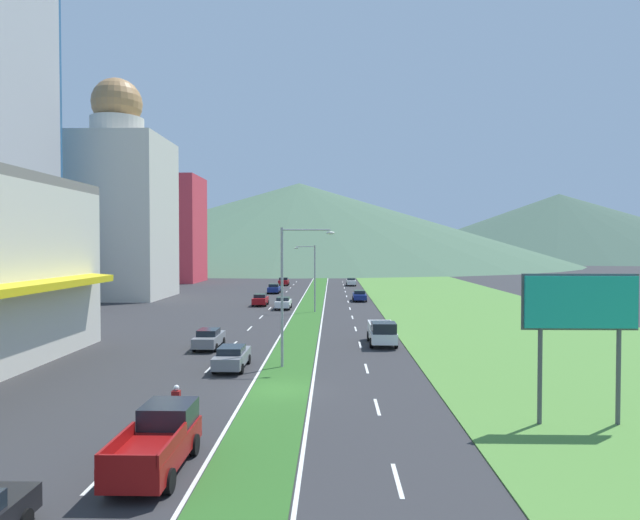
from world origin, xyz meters
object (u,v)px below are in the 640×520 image
(street_lamp_mid, at_px, (312,274))
(car_1, at_px, (209,338))
(car_6, at_px, (232,357))
(pickup_truck_0, at_px, (382,333))
(pickup_truck_1, at_px, (158,441))
(car_7, at_px, (274,289))
(motorcycle_rider, at_px, (177,408))
(car_0, at_px, (284,281))
(billboard_roadside, at_px, (580,310))
(car_5, at_px, (283,303))
(street_lamp_near, at_px, (288,286))
(car_4, at_px, (359,296))
(car_3, at_px, (260,300))
(car_8, at_px, (351,282))

(street_lamp_mid, xyz_separation_m, car_1, (-7.17, -23.37, -3.87))
(car_6, bearing_deg, street_lamp_mid, -7.67)
(pickup_truck_0, distance_m, pickup_truck_1, 26.79)
(car_7, distance_m, motorcycle_rider, 67.84)
(car_0, relative_size, car_6, 0.91)
(billboard_roadside, distance_m, pickup_truck_0, 21.26)
(billboard_roadside, relative_size, pickup_truck_0, 1.25)
(car_5, xyz_separation_m, motorcycle_rider, (-0.72, -44.94, -0.04))
(car_6, bearing_deg, street_lamp_near, -83.22)
(car_0, bearing_deg, street_lamp_near, -174.67)
(car_1, height_order, car_4, car_4)
(car_1, relative_size, pickup_truck_0, 0.83)
(car_3, xyz_separation_m, pickup_truck_0, (13.61, -28.75, 0.18))
(street_lamp_mid, height_order, car_6, street_lamp_mid)
(car_1, height_order, pickup_truck_0, pickup_truck_0)
(motorcycle_rider, bearing_deg, car_1, 8.31)
(car_8, relative_size, pickup_truck_1, 0.86)
(pickup_truck_1, relative_size, motorcycle_rider, 2.70)
(street_lamp_near, relative_size, car_0, 2.15)
(car_5, relative_size, car_7, 0.97)
(car_5, bearing_deg, street_lamp_near, -174.28)
(motorcycle_rider, bearing_deg, pickup_truck_1, -171.52)
(car_5, distance_m, car_7, 23.13)
(street_lamp_near, xyz_separation_m, street_lamp_mid, (0.46, 29.94, -0.69))
(car_7, relative_size, pickup_truck_1, 0.82)
(billboard_roadside, bearing_deg, car_6, 148.04)
(street_lamp_near, xyz_separation_m, pickup_truck_0, (6.88, 8.33, -4.36))
(billboard_roadside, relative_size, car_0, 1.58)
(car_0, bearing_deg, car_1, -179.80)
(street_lamp_near, distance_m, car_8, 74.44)
(car_0, bearing_deg, car_4, -156.13)
(street_lamp_mid, relative_size, car_7, 1.82)
(street_lamp_near, bearing_deg, motorcycle_rider, -109.20)
(car_5, bearing_deg, car_3, 41.86)
(car_4, height_order, car_6, car_4)
(car_0, relative_size, pickup_truck_1, 0.79)
(car_0, distance_m, car_7, 18.35)
(car_0, height_order, car_8, car_0)
(motorcycle_rider, bearing_deg, car_3, 3.14)
(car_4, xyz_separation_m, pickup_truck_1, (-10.10, -59.95, 0.20))
(pickup_truck_1, bearing_deg, motorcycle_rider, 8.48)
(car_5, bearing_deg, car_6, 179.49)
(car_6, xyz_separation_m, motorcycle_rider, (-0.42, -11.21, -0.03))
(car_0, xyz_separation_m, pickup_truck_1, (3.61, -90.93, 0.17))
(car_3, xyz_separation_m, car_4, (13.49, 6.43, -0.02))
(billboard_roadside, distance_m, car_4, 55.46)
(car_0, height_order, pickup_truck_0, pickup_truck_0)
(street_lamp_near, height_order, car_8, street_lamp_near)
(car_4, bearing_deg, motorcycle_rider, -11.10)
(street_lamp_mid, bearing_deg, car_3, 135.20)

